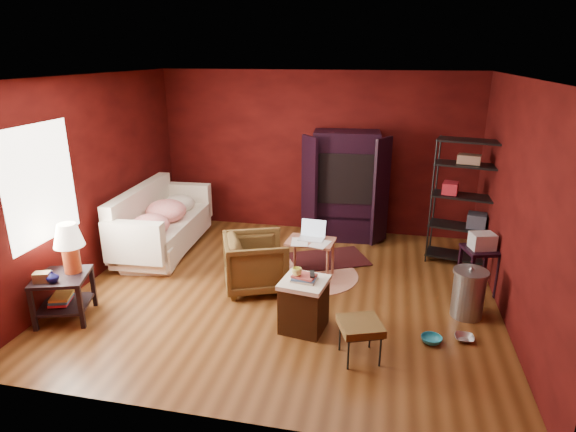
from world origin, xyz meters
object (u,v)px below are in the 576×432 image
Objects in this scene: armchair at (256,260)px; side_table at (66,263)px; sofa at (164,227)px; wire_shelving at (465,197)px; hamper at (304,304)px; tv_armoire at (345,184)px; laptop_desk at (311,244)px.

side_table is at bearing 98.43° from armchair.
sofa is 4.70m from wire_shelving.
sofa reaches higher than hamper.
tv_armoire reaches higher than sofa.
hamper is at bearing -79.28° from laptop_desk.
tv_armoire reaches higher than side_table.
armchair is 1.16× the size of hamper.
sofa is 1.69× the size of side_table.
sofa is 3.23m from hamper.
wire_shelving reaches higher than armchair.
wire_shelving reaches higher than tv_armoire.
side_table is at bearing -174.06° from hamper.
armchair is 0.44× the size of wire_shelving.
sofa is at bearing 144.75° from hamper.
wire_shelving is at bearing 28.95° from laptop_desk.
hamper is 3.08m from tv_armoire.
sofa is at bearing 39.62° from armchair.
side_table is at bearing -137.02° from tv_armoire.
laptop_desk is 1.72m from tv_armoire.
hamper is 1.40m from laptop_desk.
tv_armoire is (0.98, 2.13, 0.55)m from armchair.
side_table reaches higher than laptop_desk.
sofa is 1.05× the size of wire_shelving.
tv_armoire is at bearing -46.47° from armchair.
sofa is at bearing -161.27° from wire_shelving.
wire_shelving is at bearing 28.79° from side_table.
laptop_desk reaches higher than sofa.
tv_armoire is (2.98, 3.30, 0.26)m from side_table.
armchair is at bearing 30.29° from side_table.
armchair reaches higher than sofa.
wire_shelving reaches higher than side_table.
hamper is 0.37× the size of wire_shelving.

